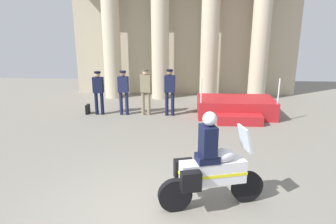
# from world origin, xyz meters

# --- Properties ---
(ground_plane) EXTENTS (28.00, 28.00, 0.00)m
(ground_plane) POSITION_xyz_m (0.00, 0.00, 0.00)
(ground_plane) COLOR gray
(colonnade_backdrop) EXTENTS (10.63, 1.65, 6.40)m
(colonnade_backdrop) POSITION_xyz_m (0.64, 9.78, 3.34)
(colonnade_backdrop) COLOR #B6AB91
(colonnade_backdrop) RESTS_ON ground_plane
(reviewing_stand) EXTENTS (2.83, 2.12, 1.57)m
(reviewing_stand) POSITION_xyz_m (2.61, 6.43, 0.32)
(reviewing_stand) COLOR #B21E23
(reviewing_stand) RESTS_ON ground_plane
(officer_in_row_0) EXTENTS (0.40, 0.25, 1.66)m
(officer_in_row_0) POSITION_xyz_m (-2.57, 6.35, 0.98)
(officer_in_row_0) COLOR black
(officer_in_row_0) RESTS_ON ground_plane
(officer_in_row_1) EXTENTS (0.40, 0.25, 1.69)m
(officer_in_row_1) POSITION_xyz_m (-1.62, 6.39, 1.00)
(officer_in_row_1) COLOR #191E42
(officer_in_row_1) RESTS_ON ground_plane
(officer_in_row_2) EXTENTS (0.40, 0.25, 1.75)m
(officer_in_row_2) POSITION_xyz_m (-0.78, 6.41, 1.04)
(officer_in_row_2) COLOR #847A5B
(officer_in_row_2) RESTS_ON ground_plane
(officer_in_row_3) EXTENTS (0.40, 0.25, 1.75)m
(officer_in_row_3) POSITION_xyz_m (0.13, 6.38, 1.04)
(officer_in_row_3) COLOR #141938
(officer_in_row_3) RESTS_ON ground_plane
(motorcycle_with_rider) EXTENTS (2.05, 0.89, 1.90)m
(motorcycle_with_rider) POSITION_xyz_m (1.20, 0.37, 0.79)
(motorcycle_with_rider) COLOR black
(motorcycle_with_rider) RESTS_ON ground_plane
(briefcase_on_ground) EXTENTS (0.10, 0.32, 0.36)m
(briefcase_on_ground) POSITION_xyz_m (-3.06, 6.43, 0.18)
(briefcase_on_ground) COLOR black
(briefcase_on_ground) RESTS_ON ground_plane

